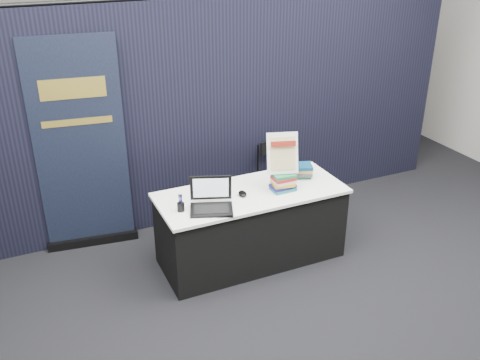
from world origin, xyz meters
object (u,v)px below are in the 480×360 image
at_px(display_table, 251,226).
at_px(book_stack_tall, 283,182).
at_px(stacking_chair, 278,175).
at_px(laptop, 209,202).
at_px(book_stack_short, 300,170).
at_px(info_sign, 283,154).
at_px(pullup_banner, 82,159).

height_order(display_table, book_stack_tall, book_stack_tall).
bearing_deg(display_table, stacking_chair, 46.91).
bearing_deg(stacking_chair, laptop, -160.40).
xyz_separation_m(book_stack_short, info_sign, (-0.30, -0.17, 0.30)).
bearing_deg(display_table, laptop, -163.35).
relative_size(info_sign, stacking_chair, 0.47).
xyz_separation_m(display_table, book_stack_short, (0.59, 0.11, 0.44)).
xyz_separation_m(laptop, book_stack_short, (1.07, 0.25, 0.00)).
height_order(display_table, stacking_chair, stacking_chair).
relative_size(laptop, book_stack_short, 1.57).
distance_m(book_stack_short, info_sign, 0.45).
height_order(laptop, pullup_banner, pullup_banner).
height_order(display_table, pullup_banner, pullup_banner).
distance_m(display_table, laptop, 0.67).
bearing_deg(book_stack_short, pullup_banner, 156.91).
height_order(book_stack_tall, book_stack_short, book_stack_tall).
bearing_deg(info_sign, laptop, -157.21).
bearing_deg(book_stack_short, book_stack_tall, -146.06).
distance_m(book_stack_tall, stacking_chair, 1.00).
distance_m(display_table, info_sign, 0.79).
height_order(book_stack_tall, stacking_chair, book_stack_tall).
bearing_deg(laptop, info_sign, 26.57).
xyz_separation_m(laptop, pullup_banner, (-0.90, 1.09, 0.14)).
distance_m(book_stack_tall, book_stack_short, 0.36).
relative_size(laptop, info_sign, 1.11).
distance_m(display_table, book_stack_short, 0.74).
relative_size(book_stack_tall, book_stack_short, 0.78).
bearing_deg(display_table, pullup_banner, 145.67).
bearing_deg(stacking_chair, pullup_banner, 157.02).
height_order(laptop, book_stack_short, laptop).
xyz_separation_m(info_sign, pullup_banner, (-1.68, 1.01, -0.15)).
bearing_deg(display_table, book_stack_short, 10.23).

